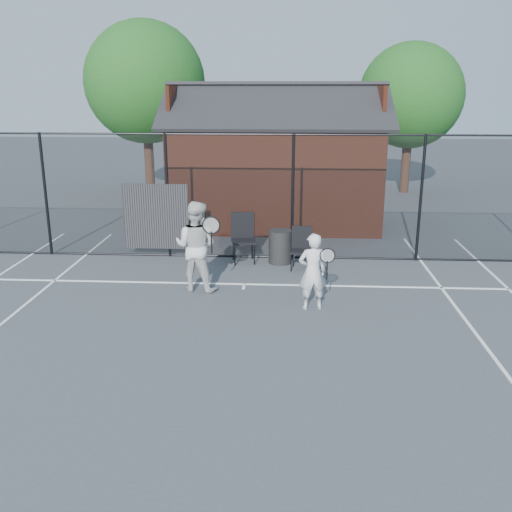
# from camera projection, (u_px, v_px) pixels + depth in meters

# --- Properties ---
(ground) EXTENTS (80.00, 80.00, 0.00)m
(ground) POSITION_uv_depth(u_px,v_px,m) (230.00, 346.00, 9.21)
(ground) COLOR #42484C
(ground) RESTS_ON ground
(court_lines) EXTENTS (11.02, 18.00, 0.01)m
(court_lines) POSITION_uv_depth(u_px,v_px,m) (221.00, 386.00, 7.94)
(court_lines) COLOR white
(court_lines) RESTS_ON ground
(fence) EXTENTS (22.04, 3.00, 3.00)m
(fence) POSITION_uv_depth(u_px,v_px,m) (238.00, 199.00, 13.60)
(fence) COLOR black
(fence) RESTS_ON ground
(clubhouse) EXTENTS (6.50, 4.36, 4.19)m
(clubhouse) POSITION_uv_depth(u_px,v_px,m) (276.00, 170.00, 17.34)
(clubhouse) COLOR maroon
(clubhouse) RESTS_ON ground
(tree_left) EXTENTS (4.48, 4.48, 6.44)m
(tree_left) POSITION_uv_depth(u_px,v_px,m) (145.00, 83.00, 21.20)
(tree_left) COLOR black
(tree_left) RESTS_ON ground
(tree_right) EXTENTS (3.97, 3.97, 5.70)m
(tree_right) POSITION_uv_depth(u_px,v_px,m) (411.00, 96.00, 21.74)
(tree_right) COLOR black
(tree_right) RESTS_ON ground
(player_front) EXTENTS (0.68, 0.53, 1.46)m
(player_front) POSITION_uv_depth(u_px,v_px,m) (313.00, 272.00, 10.55)
(player_front) COLOR silver
(player_front) RESTS_ON ground
(player_back) EXTENTS (1.07, 0.89, 1.85)m
(player_back) POSITION_uv_depth(u_px,v_px,m) (196.00, 246.00, 11.52)
(player_back) COLOR silver
(player_back) RESTS_ON ground
(chair_left) EXTENTS (0.51, 0.53, 0.96)m
(chair_left) POSITION_uv_depth(u_px,v_px,m) (301.00, 249.00, 12.93)
(chair_left) COLOR black
(chair_left) RESTS_ON ground
(chair_right) EXTENTS (0.64, 0.66, 1.14)m
(chair_right) POSITION_uv_depth(u_px,v_px,m) (244.00, 239.00, 13.46)
(chair_right) COLOR black
(chair_right) RESTS_ON ground
(waste_bin) EXTENTS (0.57, 0.57, 0.79)m
(waste_bin) POSITION_uv_depth(u_px,v_px,m) (280.00, 247.00, 13.46)
(waste_bin) COLOR black
(waste_bin) RESTS_ON ground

